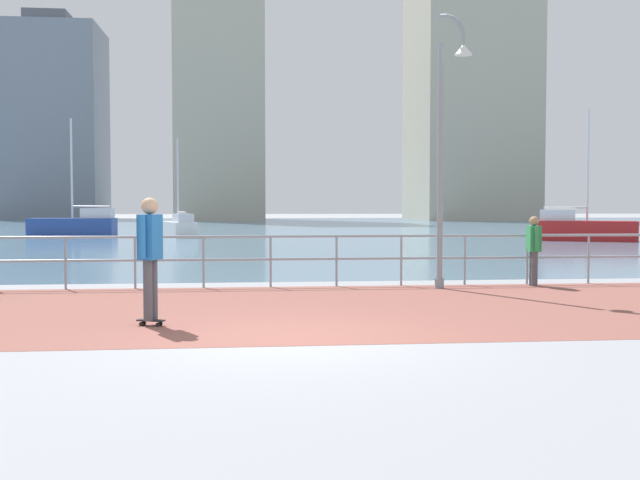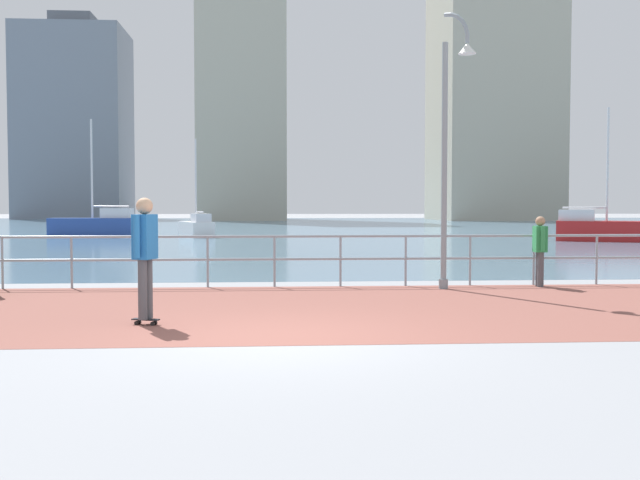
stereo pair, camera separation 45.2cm
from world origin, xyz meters
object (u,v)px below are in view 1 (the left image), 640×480
(lamppost, at_px, (447,137))
(sailboat_white, at_px, (76,225))
(skateboarder, at_px, (150,248))
(bystander, at_px, (534,246))
(sailboat_red, at_px, (583,228))
(sailboat_teal, at_px, (179,227))

(lamppost, relative_size, sailboat_white, 0.84)
(skateboarder, relative_size, bystander, 1.23)
(skateboarder, distance_m, sailboat_red, 29.89)
(sailboat_red, bearing_deg, sailboat_teal, 161.45)
(lamppost, xyz_separation_m, skateboarder, (-5.45, -4.15, -2.01))
(sailboat_teal, xyz_separation_m, sailboat_red, (20.20, -6.78, 0.09))
(lamppost, distance_m, sailboat_teal, 27.81)
(bystander, relative_size, sailboat_teal, 0.27)
(sailboat_teal, distance_m, sailboat_white, 6.21)
(bystander, bearing_deg, sailboat_white, 119.42)
(sailboat_white, bearing_deg, sailboat_teal, -16.18)
(sailboat_white, bearing_deg, lamppost, -64.12)
(lamppost, height_order, sailboat_red, sailboat_red)
(bystander, relative_size, sailboat_white, 0.22)
(bystander, distance_m, sailboat_red, 22.04)
(bystander, relative_size, sailboat_red, 0.23)
(lamppost, bearing_deg, skateboarder, -142.74)
(bystander, distance_m, sailboat_white, 32.07)
(skateboarder, relative_size, sailboat_teal, 0.33)
(sailboat_teal, bearing_deg, sailboat_white, 163.82)
(skateboarder, distance_m, sailboat_teal, 30.82)
(lamppost, xyz_separation_m, sailboat_red, (12.43, 19.80, -2.50))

